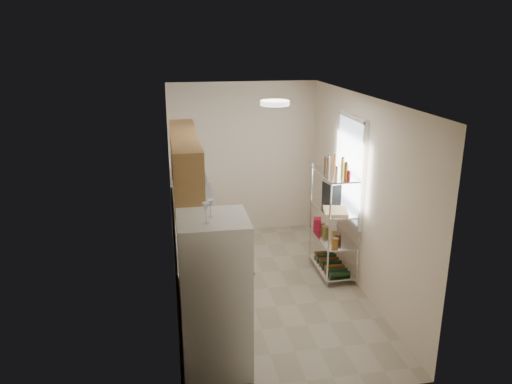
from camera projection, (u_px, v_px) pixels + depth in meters
room at (269, 198)px, 6.46m from camera, size 2.52×4.42×2.62m
counter_run at (198, 250)px, 6.98m from camera, size 0.63×3.51×0.90m
upper_cabinets at (185, 162)px, 6.23m from camera, size 0.33×2.20×0.72m
range_hood at (188, 177)px, 7.11m from camera, size 0.50×0.60×0.12m
window at (350, 169)px, 6.92m from camera, size 0.06×1.00×1.46m
bakers_rack at (335, 201)px, 6.97m from camera, size 0.45×0.90×1.73m
ceiling_dome at (275, 103)px, 5.80m from camera, size 0.34×0.34×0.05m
refrigerator at (215, 295)px, 5.00m from camera, size 0.68×0.68×1.66m
wine_glass_a at (210, 208)px, 4.75m from camera, size 0.06×0.06×0.17m
wine_glass_b at (206, 213)px, 4.58m from camera, size 0.07×0.07×0.20m
rice_cooker at (191, 212)px, 6.82m from camera, size 0.26×0.26×0.21m
frying_pan_large at (188, 211)px, 7.13m from camera, size 0.31×0.31×0.05m
frying_pan_small at (194, 209)px, 7.19m from camera, size 0.23×0.23×0.04m
cutting_board at (336, 211)px, 6.82m from camera, size 0.39×0.45×0.03m
espresso_machine at (332, 191)px, 7.20m from camera, size 0.22×0.29×0.31m
storage_bag at (317, 224)px, 7.40m from camera, size 0.15×0.18×0.17m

